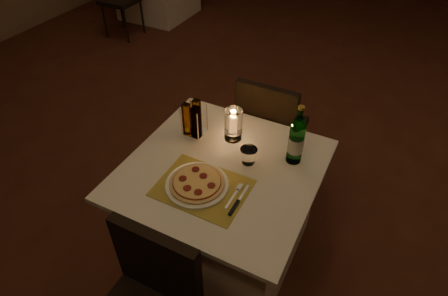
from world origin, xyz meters
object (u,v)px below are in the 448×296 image
at_px(plate, 197,185).
at_px(water_bottle, 296,140).
at_px(tumbler, 249,156).
at_px(pizza, 197,182).
at_px(hurricane_candle, 233,122).
at_px(chair_far, 269,124).
at_px(main_table, 222,212).

distance_m(plate, water_bottle, 0.56).
relative_size(plate, tumbler, 3.48).
distance_m(pizza, hurricane_candle, 0.44).
bearing_deg(plate, chair_far, 86.80).
distance_m(main_table, chair_far, 0.74).
distance_m(main_table, water_bottle, 0.64).
bearing_deg(main_table, tumbler, 43.08).
relative_size(pizza, tumbler, 3.04).
relative_size(plate, hurricane_candle, 1.63).
height_order(plate, hurricane_candle, hurricane_candle).
bearing_deg(pizza, hurricane_candle, 90.80).
height_order(main_table, hurricane_candle, hurricane_candle).
height_order(pizza, hurricane_candle, hurricane_candle).
bearing_deg(main_table, pizza, -105.52).
xyz_separation_m(pizza, tumbler, (0.16, 0.28, 0.02)).
distance_m(chair_far, water_bottle, 0.67).
relative_size(plate, water_bottle, 0.91).
xyz_separation_m(chair_far, water_bottle, (0.32, -0.49, 0.33)).
distance_m(plate, pizza, 0.02).
bearing_deg(tumbler, plate, -119.23).
relative_size(chair_far, plate, 2.81).
distance_m(pizza, water_bottle, 0.56).
bearing_deg(chair_far, pizza, -93.20).
bearing_deg(chair_far, hurricane_candle, -96.81).
bearing_deg(chair_far, tumbler, -80.18).
bearing_deg(chair_far, main_table, -90.00).
height_order(water_bottle, hurricane_candle, water_bottle).
bearing_deg(water_bottle, tumbler, -149.29).
bearing_deg(hurricane_candle, chair_far, 83.19).
distance_m(plate, tumbler, 0.32).
xyz_separation_m(pizza, hurricane_candle, (-0.01, 0.43, 0.09)).
height_order(chair_far, pizza, chair_far).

